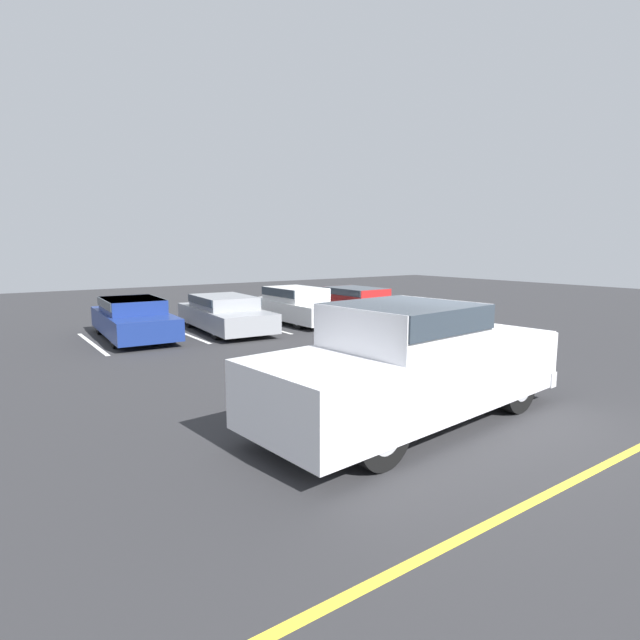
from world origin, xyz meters
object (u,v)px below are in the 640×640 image
pickup_truck (414,363)px  parked_sedan_d (357,301)px  parked_sedan_c (296,304)px  parked_sedan_a (133,317)px  parked_sedan_b (225,312)px

pickup_truck → parked_sedan_d: (6.99, 9.94, -0.33)m
parked_sedan_c → parked_sedan_d: 2.81m
parked_sedan_a → parked_sedan_b: size_ratio=0.97×
parked_sedan_a → parked_sedan_b: (2.88, -0.38, -0.03)m
pickup_truck → parked_sedan_b: 9.98m
parked_sedan_a → parked_sedan_c: parked_sedan_c is taller
pickup_truck → parked_sedan_b: pickup_truck is taller
parked_sedan_d → pickup_truck: bearing=-35.9°
parked_sedan_b → pickup_truck: bearing=-3.3°
pickup_truck → parked_sedan_d: size_ratio=1.23×
parked_sedan_b → parked_sedan_d: bearing=94.2°
parked_sedan_a → parked_sedan_c: (5.84, -0.21, 0.03)m
parked_sedan_a → parked_sedan_d: parked_sedan_a is taller
parked_sedan_a → parked_sedan_b: 2.90m
parked_sedan_c → parked_sedan_d: parked_sedan_c is taller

